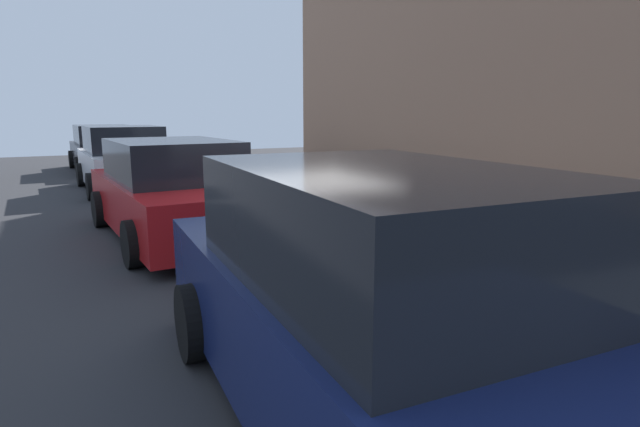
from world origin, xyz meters
TOP-DOWN VIEW (x-y plane):
  - ground_plane at (0.00, 0.00)m, footprint 40.00×40.00m
  - sidewalk_curb at (0.00, -2.50)m, footprint 18.00×5.00m
  - suitcase_silver_0 at (-4.27, -0.88)m, footprint 0.40×0.20m
  - suitcase_teal_1 at (-3.76, -0.80)m, footprint 0.43×0.24m
  - suitcase_olive_2 at (-3.24, -0.77)m, footprint 0.46×0.27m
  - suitcase_maroon_3 at (-2.69, -0.74)m, footprint 0.45×0.24m
  - suitcase_red_4 at (-2.17, -0.86)m, footprint 0.42×0.21m
  - suitcase_black_5 at (-1.63, -0.74)m, footprint 0.47×0.27m
  - suitcase_navy_6 at (-1.06, -0.76)m, footprint 0.49×0.23m
  - suitcase_silver_7 at (-0.55, -0.85)m, footprint 0.36×0.21m
  - suitcase_teal_8 at (-0.05, -0.84)m, footprint 0.48×0.28m
  - fire_hydrant at (0.95, -0.80)m, footprint 0.39×0.21m
  - bollard_post at (1.55, -0.65)m, footprint 0.15×0.15m
  - parked_car_navy_0 at (-4.89, 1.82)m, footprint 4.87×2.17m
  - parked_car_red_1 at (1.07, 1.82)m, footprint 4.75×2.29m
  - parked_car_white_2 at (6.95, 1.82)m, footprint 4.32×2.21m
  - parked_car_charcoal_3 at (12.08, 1.82)m, footprint 4.79×2.21m

SIDE VIEW (x-z plane):
  - ground_plane at x=0.00m, z-range 0.00..0.00m
  - sidewalk_curb at x=0.00m, z-range 0.00..0.14m
  - suitcase_teal_1 at x=-3.76m, z-range 0.02..0.78m
  - suitcase_maroon_3 at x=-2.69m, z-range 0.00..0.80m
  - suitcase_navy_6 at x=-1.06m, z-range 0.01..0.80m
  - suitcase_silver_7 at x=-0.55m, z-range 0.11..0.70m
  - suitcase_teal_8 at x=-0.05m, z-range 0.11..0.71m
  - suitcase_olive_2 at x=-3.24m, z-range 0.11..0.74m
  - suitcase_silver_0 at x=-4.27m, z-range 0.11..0.81m
  - suitcase_red_4 at x=-2.17m, z-range 0.04..0.94m
  - fire_hydrant at x=0.95m, z-range 0.16..0.88m
  - suitcase_black_5 at x=-1.63m, z-range -0.01..1.06m
  - bollard_post at x=1.55m, z-range 0.14..0.92m
  - parked_car_charcoal_3 at x=12.08m, z-range -0.05..1.53m
  - parked_car_red_1 at x=1.07m, z-range -0.05..1.53m
  - parked_car_white_2 at x=6.95m, z-range -0.06..1.61m
  - parked_car_navy_0 at x=-4.89m, z-range -0.06..1.64m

